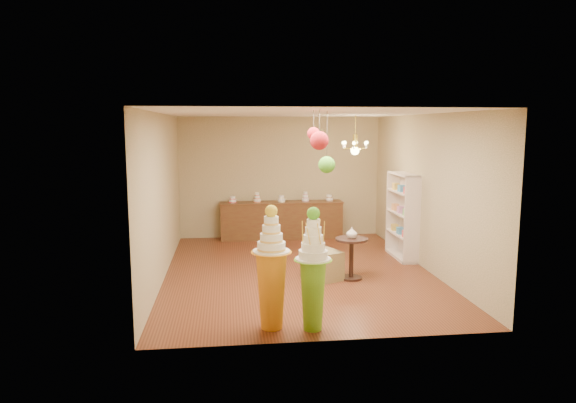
{
  "coord_description": "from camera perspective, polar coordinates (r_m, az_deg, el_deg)",
  "views": [
    {
      "loc": [
        -1.32,
        -9.48,
        2.76
      ],
      "look_at": [
        -0.19,
        0.0,
        1.36
      ],
      "focal_mm": 32.0,
      "sensor_mm": 36.0,
      "label": 1
    }
  ],
  "objects": [
    {
      "name": "ceiling",
      "position": [
        9.58,
        1.14,
        9.75
      ],
      "size": [
        6.5,
        6.5,
        0.0
      ],
      "primitive_type": "plane",
      "rotation": [
        3.14,
        0.0,
        0.0
      ],
      "color": "white",
      "rests_on": "ground"
    },
    {
      "name": "wall_front",
      "position": [
        6.5,
        5.07,
        -2.91
      ],
      "size": [
        5.0,
        0.04,
        3.0
      ],
      "primitive_type": "cube",
      "color": "tan",
      "rests_on": "ground"
    },
    {
      "name": "vase",
      "position": [
        9.35,
        7.1,
        -3.46
      ],
      "size": [
        0.24,
        0.24,
        0.2
      ],
      "primitive_type": "imported",
      "rotation": [
        0.0,
        0.0,
        0.31
      ],
      "color": "silver",
      "rests_on": "round_table"
    },
    {
      "name": "burlap_riser",
      "position": [
        9.41,
        3.83,
        -7.08
      ],
      "size": [
        0.77,
        0.77,
        0.53
      ],
      "primitive_type": "cube",
      "rotation": [
        0.0,
        0.0,
        0.43
      ],
      "color": "olive",
      "rests_on": "floor"
    },
    {
      "name": "pom_red_right",
      "position": [
        7.63,
        2.86,
        7.55
      ],
      "size": [
        0.19,
        0.19,
        0.44
      ],
      "color": "#423B2F",
      "rests_on": "ceiling"
    },
    {
      "name": "chandelier",
      "position": [
        11.08,
        7.46,
        5.88
      ],
      "size": [
        0.73,
        0.73,
        0.85
      ],
      "rotation": [
        0.0,
        0.0,
        0.19
      ],
      "color": "#E4D050",
      "rests_on": "ceiling"
    },
    {
      "name": "pom_red_left",
      "position": [
        7.46,
        3.49,
        6.77
      ],
      "size": [
        0.27,
        0.27,
        0.57
      ],
      "color": "#423B2F",
      "rests_on": "ceiling"
    },
    {
      "name": "shelving_unit",
      "position": [
        11.07,
        12.61,
        -1.54
      ],
      "size": [
        0.33,
        1.2,
        1.8
      ],
      "color": "silver",
      "rests_on": "floor"
    },
    {
      "name": "pedestal_green",
      "position": [
        7.03,
        2.78,
        -8.62
      ],
      "size": [
        0.59,
        0.59,
        1.7
      ],
      "rotation": [
        0.0,
        0.0,
        -0.25
      ],
      "color": "#78C62B",
      "rests_on": "floor"
    },
    {
      "name": "wall_left",
      "position": [
        9.64,
        -13.77,
        0.57
      ],
      "size": [
        0.04,
        6.5,
        3.0
      ],
      "primitive_type": "cube",
      "color": "tan",
      "rests_on": "ground"
    },
    {
      "name": "sideboard",
      "position": [
        12.73,
        -0.73,
        -2.0
      ],
      "size": [
        3.04,
        0.54,
        1.16
      ],
      "color": "#56341B",
      "rests_on": "floor"
    },
    {
      "name": "floor",
      "position": [
        9.97,
        1.09,
        -7.76
      ],
      "size": [
        6.5,
        6.5,
        0.0
      ],
      "primitive_type": "plane",
      "color": "#5C2B19",
      "rests_on": "ground"
    },
    {
      "name": "wall_right",
      "position": [
        10.3,
        15.03,
        1.01
      ],
      "size": [
        0.04,
        6.5,
        3.0
      ],
      "primitive_type": "cube",
      "color": "tan",
      "rests_on": "ground"
    },
    {
      "name": "wall_back",
      "position": [
        12.86,
        -0.87,
        2.7
      ],
      "size": [
        5.0,
        0.04,
        3.0
      ],
      "primitive_type": "cube",
      "color": "tan",
      "rests_on": "ground"
    },
    {
      "name": "round_table",
      "position": [
        9.43,
        7.06,
        -5.66
      ],
      "size": [
        0.65,
        0.65,
        0.76
      ],
      "rotation": [
        0.0,
        0.0,
        0.09
      ],
      "color": "black",
      "rests_on": "floor"
    },
    {
      "name": "pom_green_mid",
      "position": [
        7.97,
        4.33,
        4.1
      ],
      "size": [
        0.26,
        0.26,
        0.96
      ],
      "color": "#423B2F",
      "rests_on": "ceiling"
    },
    {
      "name": "pedestal_orange",
      "position": [
        7.09,
        -1.84,
        -8.64
      ],
      "size": [
        0.66,
        0.66,
        1.72
      ],
      "rotation": [
        0.0,
        0.0,
        0.38
      ],
      "color": "orange",
      "rests_on": "floor"
    }
  ]
}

